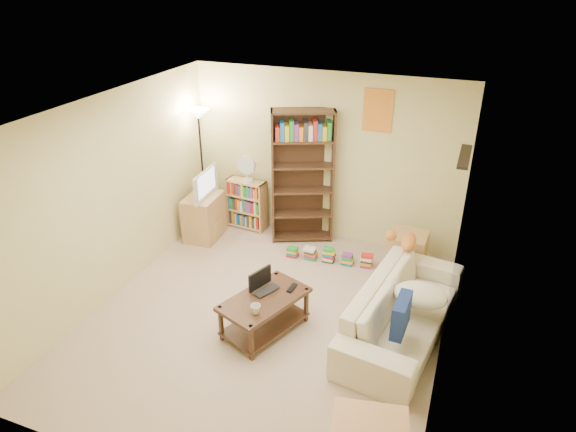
% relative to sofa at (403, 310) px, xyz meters
% --- Properties ---
extents(room, '(4.50, 4.54, 2.52)m').
position_rel_sofa_xyz_m(room, '(-1.55, -0.29, 1.30)').
color(room, tan).
rests_on(room, ground).
extents(sofa, '(2.43, 1.49, 0.64)m').
position_rel_sofa_xyz_m(sofa, '(0.00, 0.00, 0.00)').
color(sofa, beige).
rests_on(sofa, ground).
extents(navy_pillow, '(0.15, 0.43, 0.38)m').
position_rel_sofa_xyz_m(navy_pillow, '(0.03, -0.48, 0.29)').
color(navy_pillow, navy).
rests_on(navy_pillow, sofa).
extents(cream_blanket, '(0.59, 0.42, 0.25)m').
position_rel_sofa_xyz_m(cream_blanket, '(0.16, 0.03, 0.23)').
color(cream_blanket, beige).
rests_on(cream_blanket, sofa).
extents(tabby_cat, '(0.51, 0.24, 0.17)m').
position_rel_sofa_xyz_m(tabby_cat, '(-0.16, 0.87, 0.41)').
color(tabby_cat, orange).
rests_on(tabby_cat, sofa).
extents(coffee_table, '(0.89, 1.15, 0.45)m').
position_rel_sofa_xyz_m(coffee_table, '(-1.47, -0.50, -0.02)').
color(coffee_table, '#3C2617').
rests_on(coffee_table, ground).
extents(laptop, '(0.47, 0.45, 0.02)m').
position_rel_sofa_xyz_m(laptop, '(-1.45, -0.40, 0.14)').
color(laptop, black).
rests_on(laptop, coffee_table).
extents(laptop_screen, '(0.14, 0.32, 0.23)m').
position_rel_sofa_xyz_m(laptop_screen, '(-1.59, -0.35, 0.27)').
color(laptop_screen, white).
rests_on(laptop_screen, laptop).
extents(mug, '(0.13, 0.13, 0.10)m').
position_rel_sofa_xyz_m(mug, '(-1.45, -0.79, 0.18)').
color(mug, silver).
rests_on(mug, coffee_table).
extents(tv_remote, '(0.07, 0.18, 0.02)m').
position_rel_sofa_xyz_m(tv_remote, '(-1.24, -0.23, 0.14)').
color(tv_remote, black).
rests_on(tv_remote, coffee_table).
extents(tv_stand, '(0.49, 0.66, 0.68)m').
position_rel_sofa_xyz_m(tv_stand, '(-3.21, 1.22, 0.02)').
color(tv_stand, tan).
rests_on(tv_stand, ground).
extents(television, '(0.73, 0.18, 0.41)m').
position_rel_sofa_xyz_m(television, '(-3.21, 1.22, 0.57)').
color(television, black).
rests_on(television, tv_stand).
extents(tall_bookshelf, '(0.94, 0.63, 2.00)m').
position_rel_sofa_xyz_m(tall_bookshelf, '(-1.81, 1.71, 0.74)').
color(tall_bookshelf, '#492C1C').
rests_on(tall_bookshelf, ground).
extents(short_bookshelf, '(0.64, 0.31, 0.80)m').
position_rel_sofa_xyz_m(short_bookshelf, '(-2.74, 1.75, 0.08)').
color(short_bookshelf, tan).
rests_on(short_bookshelf, ground).
extents(desk_fan, '(0.28, 0.16, 0.42)m').
position_rel_sofa_xyz_m(desk_fan, '(-2.69, 1.71, 0.71)').
color(desk_fan, silver).
rests_on(desk_fan, short_bookshelf).
extents(floor_lamp, '(0.32, 0.32, 1.90)m').
position_rel_sofa_xyz_m(floor_lamp, '(-3.35, 1.52, 1.20)').
color(floor_lamp, black).
rests_on(floor_lamp, ground).
extents(side_table, '(0.50, 0.50, 0.55)m').
position_rel_sofa_xyz_m(side_table, '(-0.17, 1.39, -0.04)').
color(side_table, tan).
rests_on(side_table, ground).
extents(book_stacks, '(1.24, 0.24, 0.21)m').
position_rel_sofa_xyz_m(book_stacks, '(-1.20, 1.20, -0.23)').
color(book_stacks, red).
rests_on(book_stacks, ground).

